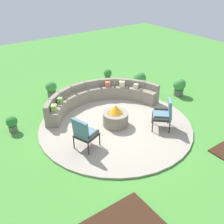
{
  "coord_description": "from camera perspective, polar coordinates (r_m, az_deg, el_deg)",
  "views": [
    {
      "loc": [
        -4.46,
        -6.04,
        4.83
      ],
      "look_at": [
        0.0,
        0.2,
        0.45
      ],
      "focal_mm": 43.02,
      "sensor_mm": 36.0,
      "label": 1
    }
  ],
  "objects": [
    {
      "name": "lounge_chair_front_right",
      "position": [
        8.62,
        11.06,
        -0.27
      ],
      "size": [
        0.81,
        0.83,
        1.03
      ],
      "rotation": [
        0.0,
        0.0,
        7.11
      ],
      "color": "#2D2319",
      "rests_on": "patio_circle"
    },
    {
      "name": "curved_stone_bench",
      "position": [
        10.01,
        -3.04,
        3.21
      ],
      "size": [
        4.24,
        2.09,
        0.73
      ],
      "color": "gray",
      "rests_on": "patio_circle"
    },
    {
      "name": "fire_pit",
      "position": [
        8.74,
        0.76,
        -1.13
      ],
      "size": [
        0.83,
        0.83,
        0.73
      ],
      "color": "gray",
      "rests_on": "patio_circle"
    },
    {
      "name": "ground_plane",
      "position": [
        8.92,
        0.75,
        -3.03
      ],
      "size": [
        24.0,
        24.0,
        0.0
      ],
      "primitive_type": "plane",
      "color": "#478C38"
    },
    {
      "name": "potted_plant_0",
      "position": [
        10.88,
        -12.77,
        4.86
      ],
      "size": [
        0.43,
        0.43,
        0.69
      ],
      "color": "#605B56",
      "rests_on": "ground_plane"
    },
    {
      "name": "potted_plant_2",
      "position": [
        11.13,
        14.08,
        5.33
      ],
      "size": [
        0.5,
        0.5,
        0.73
      ],
      "color": "#605B56",
      "rests_on": "ground_plane"
    },
    {
      "name": "potted_plant_4",
      "position": [
        9.08,
        -20.49,
        -2.22
      ],
      "size": [
        0.36,
        0.36,
        0.55
      ],
      "color": "#605B56",
      "rests_on": "ground_plane"
    },
    {
      "name": "potted_plant_3",
      "position": [
        11.52,
        5.88,
        6.93
      ],
      "size": [
        0.54,
        0.54,
        0.72
      ],
      "color": "#A89E8E",
      "rests_on": "ground_plane"
    },
    {
      "name": "patio_circle",
      "position": [
        8.91,
        0.75,
        -2.87
      ],
      "size": [
        5.02,
        5.02,
        0.06
      ],
      "primitive_type": "cylinder",
      "color": "#9E9384",
      "rests_on": "ground_plane"
    },
    {
      "name": "potted_plant_1",
      "position": [
        11.98,
        -0.91,
        7.88
      ],
      "size": [
        0.35,
        0.35,
        0.64
      ],
      "color": "#605B56",
      "rests_on": "ground_plane"
    },
    {
      "name": "lounge_chair_front_left",
      "position": [
        7.57,
        -5.9,
        -4.35
      ],
      "size": [
        0.76,
        0.74,
        1.05
      ],
      "rotation": [
        0.0,
        0.0,
        5.07
      ],
      "color": "#2D2319",
      "rests_on": "patio_circle"
    }
  ]
}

